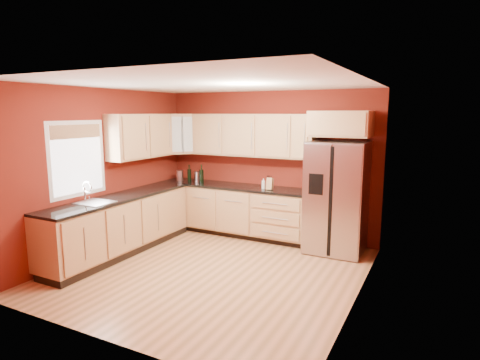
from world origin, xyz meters
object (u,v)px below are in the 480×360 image
Objects in this scene: refrigerator at (337,197)px; wine_bottle_a at (189,173)px; soap_dispenser at (263,184)px; canister_left at (198,177)px; knife_block at (270,184)px.

refrigerator is 2.88m from wine_bottle_a.
refrigerator reaches higher than soap_dispenser.
canister_left is 1.12× the size of soap_dispenser.
soap_dispenser is (1.39, -0.06, -0.01)m from canister_left.
wine_bottle_a is 1.58× the size of knife_block.
soap_dispenser is at bearing -179.59° from refrigerator.
wine_bottle_a is 1.77× the size of soap_dispenser.
wine_bottle_a reaches higher than knife_block.
canister_left is at bearing 175.99° from knife_block.
knife_block is at bearing -2.62° from canister_left.
wine_bottle_a is at bearing 176.42° from soap_dispenser.
refrigerator is 1.28m from soap_dispenser.
refrigerator is at bearing -1.82° from wine_bottle_a.
knife_block is (1.73, -0.10, -0.06)m from wine_bottle_a.
refrigerator is 2.66m from canister_left.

